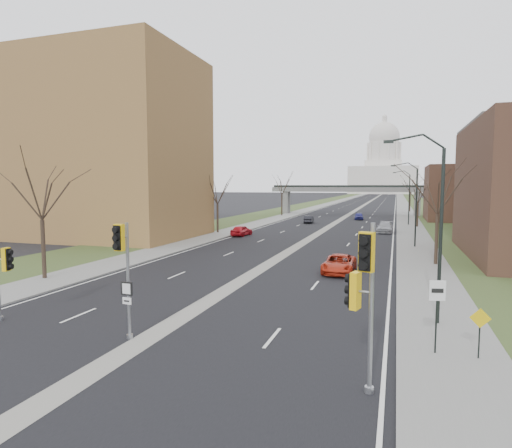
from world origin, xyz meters
The scene contains 29 objects.
ground centered at (0.00, 0.00, 0.00)m, with size 700.00×700.00×0.00m, color black.
road_surface centered at (0.00, 150.00, 0.01)m, with size 20.00×600.00×0.01m, color black.
median_strip centered at (0.00, 150.00, 0.00)m, with size 1.20×600.00×0.02m, color gray.
sidewalk_right centered at (12.00, 150.00, 0.06)m, with size 4.00×600.00×0.12m, color gray.
sidewalk_left centered at (-12.00, 150.00, 0.06)m, with size 4.00×600.00×0.12m, color gray.
grass_verge_right centered at (18.00, 150.00, 0.05)m, with size 8.00×600.00×0.10m, color #354A22.
grass_verge_left centered at (-18.00, 150.00, 0.05)m, with size 8.00×600.00×0.10m, color #354A22.
apartment_building centered at (-26.00, 30.00, 11.00)m, with size 25.00×16.00×22.00m, color olive.
commercial_block_far centered at (22.00, 70.00, 5.00)m, with size 14.00×14.00×10.00m, color #432B1F.
pedestrian_bridge centered at (0.00, 80.00, 4.84)m, with size 34.00×3.00×6.45m.
capitol centered at (0.00, 320.00, 18.60)m, with size 48.00×42.00×55.75m.
streetlight_near centered at (10.99, 6.00, 6.95)m, with size 2.61×0.20×8.70m.
streetlight_mid centered at (10.99, 32.00, 6.95)m, with size 2.61×0.20×8.70m.
streetlight_far centered at (10.99, 58.00, 6.95)m, with size 2.61×0.20×8.70m.
tree_left_a centered at (-13.00, 8.00, 6.64)m, with size 7.20×7.20×9.40m.
tree_left_b centered at (-13.00, 38.00, 6.23)m, with size 6.75×6.75×8.81m.
tree_left_c centered at (-13.00, 72.00, 7.04)m, with size 7.65×7.65×9.99m.
tree_right_a centered at (13.00, 22.00, 6.64)m, with size 7.20×7.20×9.40m.
tree_right_b centered at (13.00, 55.00, 5.82)m, with size 6.30×6.30×8.22m.
tree_right_c centered at (13.00, 95.00, 7.04)m, with size 7.65×7.65×9.99m.
signal_pole_median centered at (-0.73, -0.20, 3.44)m, with size 0.57×0.81×4.94m.
signal_pole_right centered at (8.95, -1.78, 3.50)m, with size 0.89×1.16×5.34m.
speed_limit_sign centered at (11.40, 2.14, 2.04)m, with size 0.59×0.18×2.80m.
warning_sign centered at (12.87, 2.09, 1.34)m, with size 0.74×0.06×1.89m.
car_left_near centered at (-8.88, 36.12, 0.68)m, with size 1.61×4.00×1.36m, color red.
car_left_far centered at (-4.27, 57.00, 0.63)m, with size 1.34×3.85×1.27m, color black.
car_right_near centered at (5.94, 16.66, 0.67)m, with size 2.21×4.80×1.33m, color #B52813.
car_right_mid centered at (8.49, 45.75, 0.72)m, with size 2.01×4.95×1.44m, color gray.
car_right_far centered at (3.25, 67.03, 0.68)m, with size 1.60×3.99×1.36m, color navy.
Camera 1 is at (9.83, -14.93, 6.48)m, focal length 30.00 mm.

